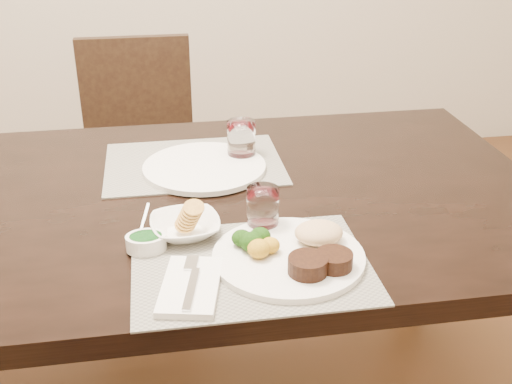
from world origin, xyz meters
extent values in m
cube|color=black|center=(0.00, 0.00, 0.72)|extent=(2.00, 1.00, 0.05)
cube|color=black|center=(0.92, 0.42, 0.35)|extent=(0.08, 0.08, 0.70)
cube|color=black|center=(0.00, 0.85, 0.43)|extent=(0.42, 0.42, 0.04)
cube|color=black|center=(-0.18, 0.67, 0.21)|extent=(0.04, 0.04, 0.41)
cube|color=black|center=(0.18, 0.67, 0.21)|extent=(0.04, 0.04, 0.41)
cube|color=black|center=(-0.18, 1.03, 0.21)|extent=(0.04, 0.04, 0.41)
cube|color=black|center=(0.18, 1.03, 0.21)|extent=(0.04, 0.04, 0.41)
cube|color=black|center=(0.00, 1.04, 0.68)|extent=(0.42, 0.04, 0.45)
cube|color=slate|center=(0.23, -0.33, 0.75)|extent=(0.46, 0.34, 0.00)
cube|color=slate|center=(0.16, 0.18, 0.75)|extent=(0.46, 0.34, 0.00)
cylinder|color=white|center=(0.31, -0.33, 0.76)|extent=(0.30, 0.30, 0.01)
cylinder|color=black|center=(0.33, -0.40, 0.78)|extent=(0.08, 0.08, 0.03)
cylinder|color=black|center=(0.38, -0.38, 0.78)|extent=(0.07, 0.07, 0.03)
ellipsoid|color=tan|center=(0.38, -0.29, 0.79)|extent=(0.10, 0.08, 0.04)
ellipsoid|color=#19400C|center=(0.24, -0.30, 0.79)|extent=(0.05, 0.05, 0.04)
ellipsoid|color=#C28518|center=(0.25, -0.33, 0.79)|extent=(0.05, 0.05, 0.04)
cube|color=silver|center=(0.11, -0.39, 0.76)|extent=(0.14, 0.20, 0.01)
cube|color=silver|center=(0.11, -0.42, 0.77)|extent=(0.04, 0.13, 0.01)
cube|color=silver|center=(0.12, -0.33, 0.77)|extent=(0.03, 0.05, 0.00)
cube|color=silver|center=(0.38, -0.25, 0.76)|extent=(0.02, 0.13, 0.00)
cube|color=black|center=(0.38, -0.36, 0.76)|extent=(0.02, 0.09, 0.01)
imported|color=white|center=(0.11, -0.19, 0.77)|extent=(0.16, 0.16, 0.04)
cylinder|color=gold|center=(0.11, -0.19, 0.80)|extent=(0.04, 0.05, 0.04)
cylinder|color=white|center=(0.03, -0.24, 0.77)|extent=(0.08, 0.08, 0.03)
cylinder|color=#0D3A11|center=(0.03, -0.24, 0.78)|extent=(0.07, 0.07, 0.01)
cube|color=silver|center=(0.03, -0.19, 0.80)|extent=(0.01, 0.05, 0.04)
cylinder|color=silver|center=(0.28, -0.19, 0.80)|extent=(0.07, 0.07, 0.09)
cylinder|color=#340407|center=(0.28, -0.19, 0.77)|extent=(0.06, 0.06, 0.02)
cylinder|color=white|center=(0.18, 0.13, 0.76)|extent=(0.32, 0.32, 0.01)
cylinder|color=silver|center=(0.29, 0.19, 0.81)|extent=(0.08, 0.08, 0.10)
cylinder|color=#340407|center=(0.29, 0.19, 0.77)|extent=(0.06, 0.06, 0.03)
camera|label=1|loc=(0.07, -1.37, 1.43)|focal=45.00mm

